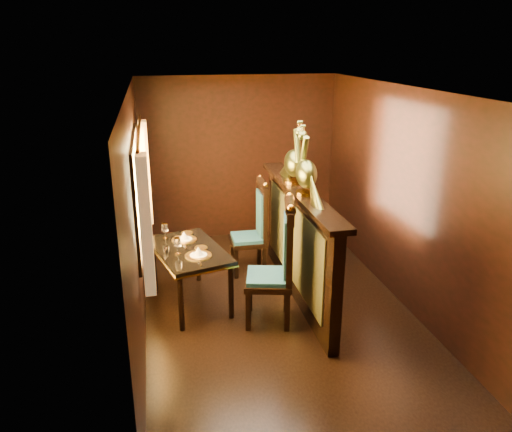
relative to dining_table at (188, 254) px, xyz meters
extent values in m
plane|color=black|center=(0.97, -0.38, -0.63)|extent=(5.00, 5.00, 0.00)
cube|color=black|center=(0.97, 2.12, 0.62)|extent=(3.00, 0.04, 2.50)
cube|color=black|center=(0.97, -2.88, 0.62)|extent=(3.00, 0.04, 2.50)
cube|color=black|center=(-0.53, -0.38, 0.62)|extent=(0.04, 5.00, 2.50)
cube|color=black|center=(2.47, -0.38, 0.62)|extent=(0.04, 5.00, 2.50)
cube|color=beige|center=(0.97, -0.38, 1.87)|extent=(3.00, 5.00, 0.04)
cube|color=#FFC672|center=(-0.52, -0.08, 0.82)|extent=(0.01, 1.70, 1.05)
cube|color=#F7A743|center=(-0.43, -1.05, 0.77)|extent=(0.10, 0.22, 1.30)
cube|color=#F7A743|center=(-0.43, 0.89, 0.77)|extent=(0.10, 0.22, 1.30)
cylinder|color=#C48A29|center=(-0.45, -0.08, 1.46)|extent=(0.03, 2.20, 0.03)
cube|color=black|center=(1.30, -0.08, 0.02)|extent=(0.12, 2.60, 1.30)
cube|color=#2E3216|center=(1.23, -0.08, 0.07)|extent=(0.02, 2.20, 0.95)
cube|color=black|center=(1.30, -0.08, 0.70)|extent=(0.26, 2.70, 0.06)
cube|color=black|center=(0.01, 0.00, 0.05)|extent=(0.98, 1.31, 0.04)
cube|color=#C48A29|center=(0.01, 0.00, 0.02)|extent=(1.00, 1.34, 0.02)
cylinder|color=black|center=(-0.14, -0.59, -0.31)|extent=(0.06, 0.06, 0.64)
cylinder|color=black|center=(0.42, -0.44, -0.31)|extent=(0.06, 0.06, 0.64)
cylinder|color=black|center=(-0.41, 0.43, -0.31)|extent=(0.06, 0.06, 0.64)
cylinder|color=black|center=(0.15, 0.58, -0.31)|extent=(0.06, 0.06, 0.64)
cylinder|color=gold|center=(0.10, -0.24, 0.07)|extent=(0.30, 0.30, 0.01)
cone|color=white|center=(0.10, -0.24, 0.13)|extent=(0.11, 0.11, 0.10)
cylinder|color=gold|center=(-0.03, 0.27, 0.07)|extent=(0.30, 0.30, 0.01)
cone|color=white|center=(-0.03, 0.27, 0.13)|extent=(0.11, 0.11, 0.10)
cylinder|color=silver|center=(-0.26, -0.10, 0.10)|extent=(0.03, 0.03, 0.06)
cylinder|color=silver|center=(-0.24, -0.05, 0.10)|extent=(0.03, 0.03, 0.06)
cube|color=black|center=(0.81, -0.57, -0.15)|extent=(0.61, 0.61, 0.07)
cube|color=navy|center=(0.81, -0.57, -0.09)|extent=(0.55, 0.55, 0.05)
cube|color=navy|center=(1.03, -0.63, 0.27)|extent=(0.13, 0.39, 0.65)
cube|color=black|center=(0.56, -0.73, -0.41)|extent=(0.05, 0.05, 0.45)
cube|color=black|center=(0.97, -0.83, -0.41)|extent=(0.05, 0.05, 0.45)
cube|color=black|center=(0.66, -0.32, -0.41)|extent=(0.05, 0.05, 0.45)
cube|color=black|center=(1.07, -0.42, -0.41)|extent=(0.05, 0.05, 0.45)
sphere|color=#C48A29|center=(0.98, -0.83, 0.76)|extent=(0.08, 0.08, 0.08)
sphere|color=#C48A29|center=(1.08, -0.42, 0.76)|extent=(0.08, 0.08, 0.08)
cube|color=black|center=(0.84, 0.72, -0.20)|extent=(0.46, 0.46, 0.06)
cube|color=navy|center=(0.84, 0.72, -0.15)|extent=(0.42, 0.42, 0.05)
cube|color=navy|center=(1.04, 0.72, 0.18)|extent=(0.04, 0.36, 0.58)
cube|color=black|center=(0.65, 0.54, -0.43)|extent=(0.05, 0.05, 0.41)
cube|color=black|center=(1.02, 0.53, -0.43)|extent=(0.05, 0.05, 0.41)
cube|color=black|center=(0.65, 0.91, -0.43)|extent=(0.05, 0.05, 0.41)
cube|color=black|center=(1.03, 0.91, -0.43)|extent=(0.05, 0.05, 0.41)
sphere|color=#C48A29|center=(1.03, 0.53, 0.63)|extent=(0.07, 0.07, 0.07)
sphere|color=#C48A29|center=(1.04, 0.91, 0.63)|extent=(0.07, 0.07, 0.07)
camera|label=1|loc=(-0.32, -5.34, 2.32)|focal=35.00mm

